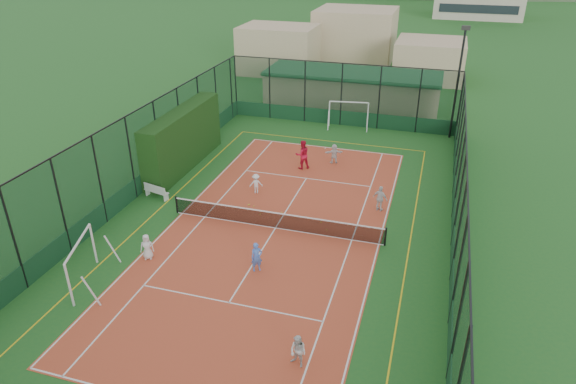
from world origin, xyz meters
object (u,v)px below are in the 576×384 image
futsal_goal_near (82,263)px  child_near_mid (257,257)px  child_far_left (256,184)px  floodlight_ne (457,84)px  coach (302,155)px  child_far_back (334,154)px  white_bench (156,191)px  child_near_left (147,247)px  child_far_right (380,199)px  futsal_goal_far (348,114)px  child_near_right (298,351)px  clubhouse (352,89)px

futsal_goal_near → child_near_mid: bearing=-84.2°
futsal_goal_near → child_far_left: size_ratio=2.67×
floodlight_ne → coach: (-9.28, -8.75, -3.14)m
child_far_back → coach: coach is taller
white_bench → child_near_left: bearing=-50.4°
white_bench → child_near_left: size_ratio=1.26×
white_bench → child_near_left: (2.78, -5.74, 0.20)m
child_near_left → child_near_mid: 5.40m
floodlight_ne → child_far_right: bearing=-105.3°
futsal_goal_far → child_far_left: bearing=-111.7°
futsal_goal_near → child_far_right: (11.73, 10.50, -0.30)m
futsal_goal_far → child_far_right: (4.33, -13.19, -0.26)m
futsal_goal_near → child_far_back: bearing=-43.9°
floodlight_ne → child_near_right: floodlight_ne is taller
floodlight_ne → child_near_left: bearing=-122.9°
clubhouse → child_far_left: clubhouse is taller
child_near_left → futsal_goal_near: bearing=-147.8°
child_far_left → child_far_right: child_far_right is taller
clubhouse → futsal_goal_near: clubhouse is taller
futsal_goal_far → child_far_right: futsal_goal_far is taller
child_near_mid → child_near_left: bearing=151.6°
futsal_goal_near → child_far_left: bearing=-40.4°
futsal_goal_far → child_far_back: 7.43m
floodlight_ne → child_far_left: size_ratio=6.71×
white_bench → futsal_goal_far: bearing=74.9°
futsal_goal_near → child_near_right: futsal_goal_near is taller
futsal_goal_far → child_far_right: bearing=-80.3°
futsal_goal_near → floodlight_ne: bearing=-51.1°
futsal_goal_far → coach: 8.99m
child_near_mid → coach: size_ratio=0.74×
floodlight_ne → child_near_left: 25.30m
futsal_goal_near → coach: size_ratio=1.67×
child_near_mid → child_far_back: size_ratio=1.08×
white_bench → child_near_mid: bearing=-18.5°
child_near_mid → child_far_right: 8.74m
coach → child_near_right: bearing=72.0°
white_bench → child_far_right: 13.02m
child_near_mid → child_far_left: (-2.73, 7.43, -0.11)m
child_near_right → child_far_back: child_far_back is taller
child_far_left → coach: size_ratio=0.63×
floodlight_ne → futsal_goal_near: (-15.31, -23.56, -3.07)m
futsal_goal_near → child_near_left: futsal_goal_near is taller
clubhouse → futsal_goal_far: clubhouse is taller
clubhouse → futsal_goal_far: (0.69, -5.27, -0.56)m
child_far_back → coach: 2.37m
futsal_goal_far → clubhouse: bearing=89.0°
child_near_left → child_far_left: bearing=47.7°
child_near_mid → child_near_right: child_near_mid is taller
futsal_goal_near → child_near_right: 10.67m
clubhouse → child_far_right: clubhouse is taller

